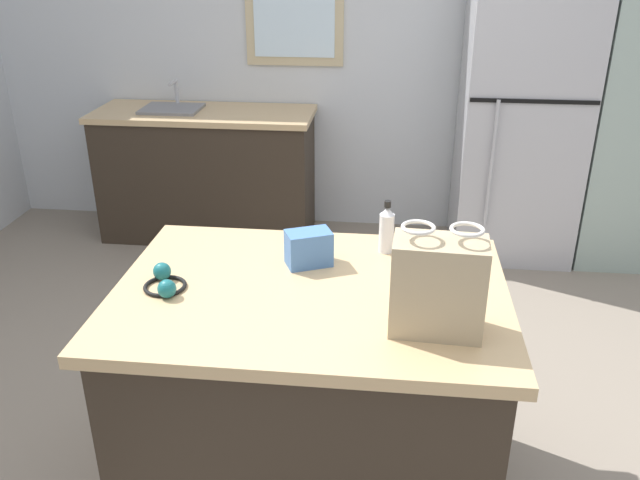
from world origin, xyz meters
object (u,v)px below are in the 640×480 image
(small_box, at_px, (309,248))
(bottle, at_px, (387,229))
(ear_defenders, at_px, (165,282))
(kitchen_island, at_px, (311,393))
(shopping_bag, at_px, (438,286))
(tall_cabinet, at_px, (626,102))
(refrigerator, at_px, (521,123))

(small_box, height_order, bottle, bottle)
(ear_defenders, bearing_deg, kitchen_island, 5.60)
(kitchen_island, distance_m, small_box, 0.55)
(small_box, bearing_deg, kitchen_island, -81.02)
(shopping_bag, distance_m, small_box, 0.61)
(kitchen_island, bearing_deg, ear_defenders, -174.40)
(kitchen_island, xyz_separation_m, tall_cabinet, (1.73, 2.36, 0.61))
(kitchen_island, height_order, tall_cabinet, tall_cabinet)
(refrigerator, height_order, small_box, refrigerator)
(kitchen_island, bearing_deg, bottle, 52.66)
(kitchen_island, xyz_separation_m, small_box, (-0.03, 0.19, 0.51))
(tall_cabinet, bearing_deg, ear_defenders, -132.85)
(tall_cabinet, bearing_deg, kitchen_island, -126.25)
(tall_cabinet, distance_m, shopping_bag, 2.89)
(refrigerator, height_order, tall_cabinet, tall_cabinet)
(kitchen_island, xyz_separation_m, bottle, (0.25, 0.33, 0.54))
(small_box, bearing_deg, bottle, 26.98)
(ear_defenders, bearing_deg, tall_cabinet, 47.15)
(bottle, bearing_deg, refrigerator, 67.47)
(shopping_bag, distance_m, ear_defenders, 0.94)
(refrigerator, relative_size, tall_cabinet, 0.85)
(kitchen_island, height_order, bottle, bottle)
(bottle, relative_size, ear_defenders, 1.05)
(bottle, bearing_deg, ear_defenders, -153.27)
(shopping_bag, bearing_deg, refrigerator, 75.25)
(shopping_bag, height_order, bottle, shopping_bag)
(shopping_bag, xyz_separation_m, bottle, (-0.16, 0.55, -0.06))
(kitchen_island, height_order, shopping_bag, shopping_bag)
(refrigerator, relative_size, shopping_bag, 5.19)
(tall_cabinet, bearing_deg, shopping_bag, -117.01)
(shopping_bag, height_order, ear_defenders, shopping_bag)
(refrigerator, bearing_deg, small_box, -117.38)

